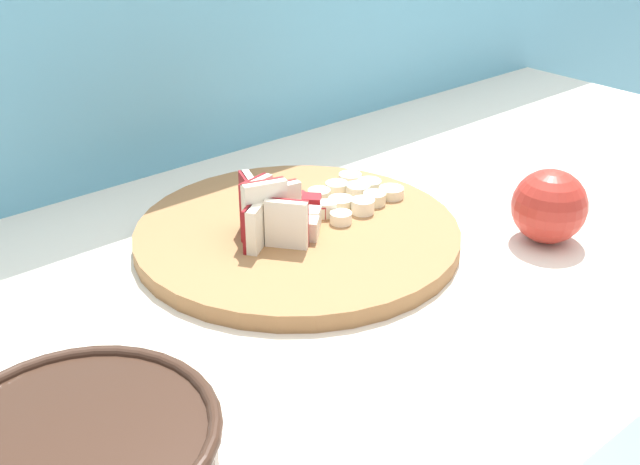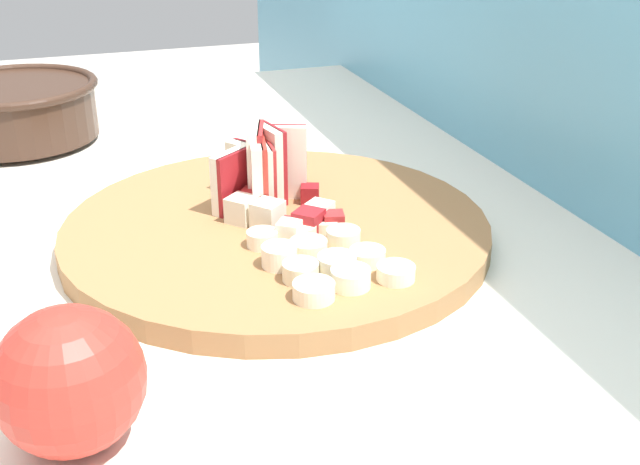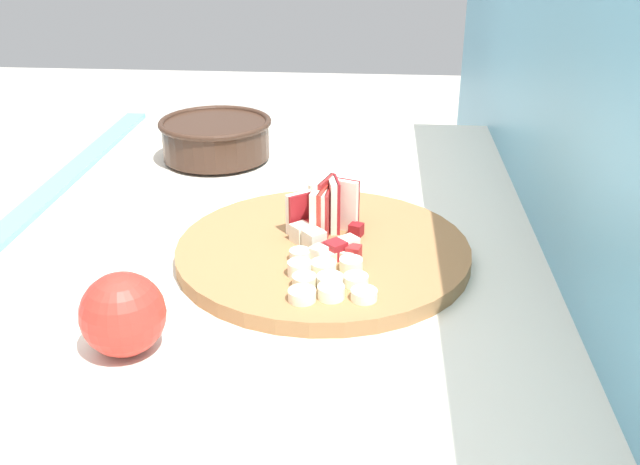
{
  "view_description": "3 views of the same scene",
  "coord_description": "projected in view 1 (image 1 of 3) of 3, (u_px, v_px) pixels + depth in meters",
  "views": [
    {
      "loc": [
        -0.58,
        -0.51,
        1.27
      ],
      "look_at": [
        -0.1,
        0.05,
        0.89
      ],
      "focal_mm": 43.68,
      "sensor_mm": 36.0,
      "label": 1
    },
    {
      "loc": [
        0.48,
        -0.08,
        1.16
      ],
      "look_at": [
        -0.06,
        0.11,
        0.9
      ],
      "focal_mm": 44.64,
      "sensor_mm": 36.0,
      "label": 2
    },
    {
      "loc": [
        0.67,
        0.14,
        1.27
      ],
      "look_at": [
        -0.1,
        0.08,
        0.91
      ],
      "focal_mm": 40.46,
      "sensor_mm": 36.0,
      "label": 3
    }
  ],
  "objects": [
    {
      "name": "apple_wedge_fan",
      "position": [
        267.0,
        213.0,
        0.81
      ],
      "size": [
        0.08,
        0.09,
        0.07
      ],
      "color": "maroon",
      "rests_on": "cutting_board"
    },
    {
      "name": "whole_apple",
      "position": [
        549.0,
        206.0,
        0.84
      ],
      "size": [
        0.08,
        0.08,
        0.08
      ],
      "primitive_type": "sphere",
      "color": "#B22D23",
      "rests_on": "tiled_countertop"
    },
    {
      "name": "ceramic_bowl",
      "position": [
        81.0,
        465.0,
        0.5
      ],
      "size": [
        0.19,
        0.19,
        0.07
      ],
      "color": "#382319",
      "rests_on": "tiled_countertop"
    },
    {
      "name": "apple_dice_pile",
      "position": [
        303.0,
        216.0,
        0.85
      ],
      "size": [
        0.09,
        0.09,
        0.02
      ],
      "color": "#A32323",
      "rests_on": "cutting_board"
    },
    {
      "name": "tile_backsplash",
      "position": [
        234.0,
        279.0,
        1.22
      ],
      "size": [
        2.4,
        0.04,
        1.31
      ],
      "primitive_type": "cube",
      "color": "#5BA3C1",
      "rests_on": "ground"
    },
    {
      "name": "banana_slice_rows",
      "position": [
        348.0,
        197.0,
        0.9
      ],
      "size": [
        0.13,
        0.1,
        0.02
      ],
      "color": "white",
      "rests_on": "cutting_board"
    },
    {
      "name": "cutting_board",
      "position": [
        297.0,
        235.0,
        0.85
      ],
      "size": [
        0.36,
        0.36,
        0.02
      ],
      "primitive_type": "cylinder",
      "color": "olive",
      "rests_on": "tiled_countertop"
    }
  ]
}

